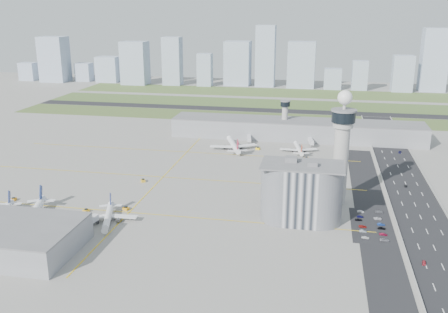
% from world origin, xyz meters
% --- Properties ---
extents(ground, '(1000.00, 1000.00, 0.00)m').
position_xyz_m(ground, '(0.00, 0.00, 0.00)').
color(ground, gray).
extents(grass_strip_0, '(480.00, 50.00, 0.08)m').
position_xyz_m(grass_strip_0, '(-20.00, 225.00, 0.04)').
color(grass_strip_0, '#48602D').
rests_on(grass_strip_0, ground).
extents(grass_strip_1, '(480.00, 60.00, 0.08)m').
position_xyz_m(grass_strip_1, '(-20.00, 300.00, 0.04)').
color(grass_strip_1, '#4D6731').
rests_on(grass_strip_1, ground).
extents(grass_strip_2, '(480.00, 70.00, 0.08)m').
position_xyz_m(grass_strip_2, '(-20.00, 380.00, 0.04)').
color(grass_strip_2, '#4C6730').
rests_on(grass_strip_2, ground).
extents(runway, '(480.00, 22.00, 0.10)m').
position_xyz_m(runway, '(-20.00, 262.00, 0.06)').
color(runway, black).
rests_on(runway, ground).
extents(highway, '(28.00, 500.00, 0.10)m').
position_xyz_m(highway, '(115.00, 0.00, 0.05)').
color(highway, black).
rests_on(highway, ground).
extents(barrier_left, '(0.60, 500.00, 1.20)m').
position_xyz_m(barrier_left, '(101.00, 0.00, 0.60)').
color(barrier_left, '#9E9E99').
rests_on(barrier_left, ground).
extents(barrier_right, '(0.60, 500.00, 1.20)m').
position_xyz_m(barrier_right, '(129.00, 0.00, 0.60)').
color(barrier_right, '#9E9E99').
rests_on(barrier_right, ground).
extents(landside_road, '(18.00, 260.00, 0.08)m').
position_xyz_m(landside_road, '(90.00, -10.00, 0.04)').
color(landside_road, black).
rests_on(landside_road, ground).
extents(parking_lot, '(20.00, 44.00, 0.10)m').
position_xyz_m(parking_lot, '(88.00, -22.00, 0.05)').
color(parking_lot, black).
rests_on(parking_lot, ground).
extents(taxiway_line_h_0, '(260.00, 0.60, 0.01)m').
position_xyz_m(taxiway_line_h_0, '(-40.00, -30.00, 0.01)').
color(taxiway_line_h_0, yellow).
rests_on(taxiway_line_h_0, ground).
extents(taxiway_line_h_1, '(260.00, 0.60, 0.01)m').
position_xyz_m(taxiway_line_h_1, '(-40.00, 30.00, 0.01)').
color(taxiway_line_h_1, yellow).
rests_on(taxiway_line_h_1, ground).
extents(taxiway_line_h_2, '(260.00, 0.60, 0.01)m').
position_xyz_m(taxiway_line_h_2, '(-40.00, 90.00, 0.01)').
color(taxiway_line_h_2, yellow).
rests_on(taxiway_line_h_2, ground).
extents(taxiway_line_v, '(0.60, 260.00, 0.01)m').
position_xyz_m(taxiway_line_v, '(-40.00, 30.00, 0.01)').
color(taxiway_line_v, yellow).
rests_on(taxiway_line_v, ground).
extents(control_tower, '(14.00, 14.00, 64.50)m').
position_xyz_m(control_tower, '(72.00, 8.00, 35.04)').
color(control_tower, '#ADAAA5').
rests_on(control_tower, ground).
extents(secondary_tower, '(8.60, 8.60, 31.90)m').
position_xyz_m(secondary_tower, '(30.00, 150.00, 18.80)').
color(secondary_tower, '#ADAAA5').
rests_on(secondary_tower, ground).
extents(admin_building, '(42.00, 24.00, 33.50)m').
position_xyz_m(admin_building, '(51.99, -22.00, 15.30)').
color(admin_building, '#B2B2B7').
rests_on(admin_building, ground).
extents(terminal_pier, '(210.00, 32.00, 15.80)m').
position_xyz_m(terminal_pier, '(40.00, 148.00, 7.90)').
color(terminal_pier, gray).
rests_on(terminal_pier, ground).
extents(airplane_near_a, '(42.92, 46.21, 10.48)m').
position_xyz_m(airplane_near_a, '(-100.49, -53.45, 5.24)').
color(airplane_near_a, white).
rests_on(airplane_near_a, ground).
extents(airplane_near_b, '(49.47, 53.81, 12.45)m').
position_xyz_m(airplane_near_b, '(-84.87, -50.30, 6.22)').
color(airplane_near_b, white).
rests_on(airplane_near_b, ground).
extents(airplane_near_c, '(40.20, 43.65, 10.07)m').
position_xyz_m(airplane_near_c, '(-45.81, -44.29, 5.03)').
color(airplane_near_c, white).
rests_on(airplane_near_c, ground).
extents(airplane_far_a, '(50.03, 54.05, 12.34)m').
position_xyz_m(airplane_far_a, '(-6.48, 105.74, 6.17)').
color(airplane_far_a, white).
rests_on(airplane_far_a, ground).
extents(airplane_far_b, '(35.13, 39.18, 9.58)m').
position_xyz_m(airplane_far_b, '(44.33, 107.78, 4.79)').
color(airplane_far_b, white).
rests_on(airplane_far_b, ground).
extents(jet_bridge_near_1, '(5.39, 14.31, 5.70)m').
position_xyz_m(jet_bridge_near_1, '(-83.00, -61.00, 2.85)').
color(jet_bridge_near_1, silver).
rests_on(jet_bridge_near_1, ground).
extents(jet_bridge_near_2, '(5.39, 14.31, 5.70)m').
position_xyz_m(jet_bridge_near_2, '(-53.00, -61.00, 2.85)').
color(jet_bridge_near_2, silver).
rests_on(jet_bridge_near_2, ground).
extents(jet_bridge_far_0, '(5.39, 14.31, 5.70)m').
position_xyz_m(jet_bridge_far_0, '(2.00, 132.00, 2.85)').
color(jet_bridge_far_0, silver).
rests_on(jet_bridge_far_0, ground).
extents(jet_bridge_far_1, '(5.39, 14.31, 5.70)m').
position_xyz_m(jet_bridge_far_1, '(52.00, 132.00, 2.85)').
color(jet_bridge_far_1, silver).
rests_on(jet_bridge_far_1, ground).
extents(tug_0, '(2.67, 3.59, 1.94)m').
position_xyz_m(tug_0, '(-111.97, -26.47, 0.97)').
color(tug_0, orange).
rests_on(tug_0, ground).
extents(tug_1, '(3.31, 4.00, 2.00)m').
position_xyz_m(tug_1, '(-63.11, -34.19, 1.00)').
color(tug_1, yellow).
rests_on(tug_1, ground).
extents(tug_2, '(4.08, 3.51, 2.00)m').
position_xyz_m(tug_2, '(-43.05, -26.92, 1.00)').
color(tug_2, orange).
rests_on(tug_2, ground).
extents(tug_3, '(3.80, 4.21, 2.02)m').
position_xyz_m(tug_3, '(-49.67, 18.65, 1.01)').
color(tug_3, gold).
rests_on(tug_3, ground).
extents(tug_4, '(3.74, 3.14, 1.85)m').
position_xyz_m(tug_4, '(12.81, 107.67, 0.93)').
color(tug_4, yellow).
rests_on(tug_4, ground).
extents(tug_5, '(4.22, 3.87, 2.02)m').
position_xyz_m(tug_5, '(51.09, 87.60, 1.01)').
color(tug_5, orange).
rests_on(tug_5, ground).
extents(car_lot_0, '(3.67, 1.55, 1.24)m').
position_xyz_m(car_lot_0, '(84.17, -38.08, 0.62)').
color(car_lot_0, white).
rests_on(car_lot_0, ground).
extents(car_lot_1, '(3.63, 1.29, 1.19)m').
position_xyz_m(car_lot_1, '(83.46, -30.98, 0.60)').
color(car_lot_1, gray).
rests_on(car_lot_1, ground).
extents(car_lot_2, '(4.13, 2.18, 1.11)m').
position_xyz_m(car_lot_2, '(83.74, -25.21, 0.55)').
color(car_lot_2, maroon).
rests_on(car_lot_2, ground).
extents(car_lot_3, '(3.93, 2.11, 1.08)m').
position_xyz_m(car_lot_3, '(82.21, -16.99, 0.54)').
color(car_lot_3, black).
rests_on(car_lot_3, ground).
extents(car_lot_4, '(3.54, 1.58, 1.18)m').
position_xyz_m(car_lot_4, '(83.25, -12.57, 0.59)').
color(car_lot_4, '#121254').
rests_on(car_lot_4, ground).
extents(car_lot_5, '(3.61, 1.43, 1.17)m').
position_xyz_m(car_lot_5, '(83.96, -5.63, 0.58)').
color(car_lot_5, silver).
rests_on(car_lot_5, ground).
extents(car_lot_6, '(4.49, 2.28, 1.21)m').
position_xyz_m(car_lot_6, '(93.00, -39.16, 0.61)').
color(car_lot_6, gray).
rests_on(car_lot_6, ground).
extents(car_lot_7, '(4.11, 1.93, 1.16)m').
position_xyz_m(car_lot_7, '(93.09, -32.64, 0.58)').
color(car_lot_7, maroon).
rests_on(car_lot_7, ground).
extents(car_lot_8, '(3.84, 1.62, 1.30)m').
position_xyz_m(car_lot_8, '(92.94, -25.60, 0.65)').
color(car_lot_8, black).
rests_on(car_lot_8, ground).
extents(car_lot_9, '(4.02, 1.98, 1.27)m').
position_xyz_m(car_lot_9, '(93.17, -20.92, 0.63)').
color(car_lot_9, navy).
rests_on(car_lot_9, ground).
extents(car_lot_10, '(4.44, 2.54, 1.17)m').
position_xyz_m(car_lot_10, '(92.25, -13.40, 0.58)').
color(car_lot_10, silver).
rests_on(car_lot_10, ground).
extents(car_lot_11, '(4.50, 2.31, 1.25)m').
position_xyz_m(car_lot_11, '(93.90, -4.13, 0.62)').
color(car_lot_11, slate).
rests_on(car_lot_11, ground).
extents(car_hw_0, '(2.11, 4.03, 1.31)m').
position_xyz_m(car_hw_0, '(107.41, -58.92, 0.65)').
color(car_hw_0, '#A92633').
rests_on(car_hw_0, ground).
extents(car_hw_1, '(1.33, 3.64, 1.19)m').
position_xyz_m(car_hw_1, '(114.05, 41.61, 0.60)').
color(car_hw_1, black).
rests_on(car_hw_1, ground).
extents(car_hw_2, '(2.91, 4.97, 1.30)m').
position_xyz_m(car_hw_2, '(121.04, 119.38, 0.65)').
color(car_hw_2, navy).
rests_on(car_hw_2, ground).
extents(car_hw_4, '(1.46, 3.31, 1.11)m').
position_xyz_m(car_hw_4, '(108.84, 180.59, 0.55)').
color(car_hw_4, '#999999').
rests_on(car_hw_4, ground).
extents(skyline_bldg_0, '(24.05, 19.24, 26.50)m').
position_xyz_m(skyline_bldg_0, '(-377.77, 421.70, 13.25)').
color(skyline_bldg_0, '#9EADC1').
rests_on(skyline_bldg_0, ground).
extents(skyline_bldg_1, '(37.63, 30.10, 65.60)m').
position_xyz_m(skyline_bldg_1, '(-331.22, 417.61, 32.80)').
color(skyline_bldg_1, '#9EADC1').
rests_on(skyline_bldg_1, ground).
extents(skyline_bldg_2, '(22.81, 18.25, 26.79)m').
position_xyz_m(skyline_bldg_2, '(-291.25, 430.16, 13.39)').
color(skyline_bldg_2, '#9EADC1').
rests_on(skyline_bldg_2, ground).
extents(skyline_bldg_3, '(32.30, 25.84, 36.93)m').
position_xyz_m(skyline_bldg_3, '(-252.58, 431.35, 18.47)').
color(skyline_bldg_3, '#9EADC1').
rests_on(skyline_bldg_3, ground).
extents(skyline_bldg_4, '(35.81, 28.65, 60.36)m').
position_xyz_m(skyline_bldg_4, '(-204.47, 415.19, 30.18)').
color(skyline_bldg_4, '#9EADC1').
rests_on(skyline_bldg_4, ground).
extents(skyline_bldg_5, '(25.49, 20.39, 66.89)m').
position_xyz_m(skyline_bldg_5, '(-150.11, 419.66, 33.44)').
color(skyline_bldg_5, '#9EADC1').
rests_on(skyline_bldg_5, ground).
extents(skyline_bldg_6, '(20.04, 16.03, 45.20)m').
position_xyz_m(skyline_bldg_6, '(-102.68, 417.90, 22.60)').
color(skyline_bldg_6, '#9EADC1').
rests_on(skyline_bldg_6, ground).
extents(skyline_bldg_7, '(35.76, 28.61, 61.22)m').
position_xyz_m(skyline_bldg_7, '(-59.44, 436.89, 30.61)').
color(skyline_bldg_7, '#9EADC1').
rests_on(skyline_bldg_7, ground).
extents(skyline_bldg_8, '(26.33, 21.06, 83.39)m').
position_xyz_m(skyline_bldg_8, '(-19.42, 431.56, 41.69)').
color(skyline_bldg_8, '#9EADC1').
rests_on(skyline_bldg_8, ground).
extents(skyline_bldg_9, '(36.96, 29.57, 62.11)m').
position_xyz_m(skyline_bldg_9, '(30.27, 432.32, 31.06)').
color(skyline_bldg_9, '#9EADC1').
rests_on(skyline_bldg_9, ground).
extents(skyline_bldg_10, '(23.01, 18.41, 27.75)m').
position_xyz_m(skyline_bldg_10, '(73.27, 423.68, 13.87)').
color(skyline_bldg_10, '#9EADC1').
rests_on(skyline_bldg_10, ground).
extents(skyline_bldg_11, '(20.22, 16.18, 38.97)m').
position_xyz_m(skyline_bldg_11, '(108.28, 423.34, 19.48)').
color(skyline_bldg_11, '#9EADC1').
rests_on(skyline_bldg_11, ground).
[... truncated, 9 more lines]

